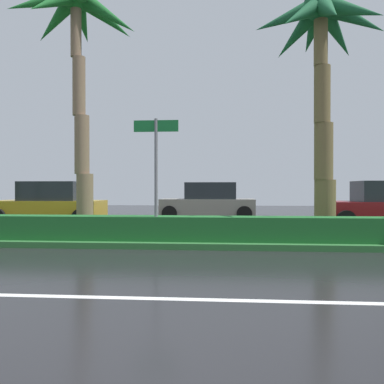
% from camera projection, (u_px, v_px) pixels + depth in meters
% --- Properties ---
extents(ground_plane, '(90.00, 42.00, 0.10)m').
position_uv_depth(ground_plane, '(198.00, 237.00, 12.04)').
color(ground_plane, black).
extents(near_lane_divider_stripe, '(81.00, 0.14, 0.01)m').
position_uv_depth(near_lane_divider_stripe, '(164.00, 299.00, 5.07)').
color(near_lane_divider_stripe, white).
rests_on(near_lane_divider_stripe, ground_plane).
extents(median_strip, '(85.50, 4.00, 0.15)m').
position_uv_depth(median_strip, '(196.00, 237.00, 11.05)').
color(median_strip, '#2D6B33').
rests_on(median_strip, ground_plane).
extents(median_hedge, '(76.50, 0.70, 0.60)m').
position_uv_depth(median_hedge, '(192.00, 228.00, 9.65)').
color(median_hedge, '#1E6028').
rests_on(median_hedge, median_strip).
extents(palm_tree_centre_left, '(3.71, 3.81, 7.45)m').
position_uv_depth(palm_tree_centre_left, '(77.00, 31.00, 11.48)').
color(palm_tree_centre_left, '#7F654C').
rests_on(palm_tree_centre_left, median_strip).
extents(palm_tree_centre, '(3.66, 3.55, 6.67)m').
position_uv_depth(palm_tree_centre, '(321.00, 44.00, 10.44)').
color(palm_tree_centre, brown).
rests_on(palm_tree_centre, median_strip).
extents(street_name_sign, '(1.10, 0.08, 3.00)m').
position_uv_depth(street_name_sign, '(156.00, 162.00, 9.52)').
color(street_name_sign, slate).
rests_on(street_name_sign, median_strip).
extents(car_in_traffic_leading, '(4.30, 2.02, 1.72)m').
position_uv_depth(car_in_traffic_leading, '(50.00, 204.00, 15.69)').
color(car_in_traffic_leading, '#B28C1E').
rests_on(car_in_traffic_leading, ground_plane).
extents(car_in_traffic_second, '(4.30, 2.02, 1.72)m').
position_uv_depth(car_in_traffic_second, '(208.00, 202.00, 18.03)').
color(car_in_traffic_second, gray).
rests_on(car_in_traffic_second, ground_plane).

